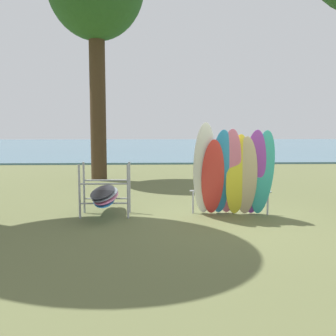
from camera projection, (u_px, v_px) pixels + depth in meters
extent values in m
plane|color=#60663D|center=(233.00, 223.00, 8.72)|extent=(80.00, 80.00, 0.00)
cube|color=#477084|center=(170.00, 146.00, 39.58)|extent=(80.00, 36.00, 0.10)
cylinder|color=#42301E|center=(98.00, 99.00, 15.29)|extent=(0.60, 0.60, 6.24)
ellipsoid|color=white|center=(205.00, 170.00, 9.17)|extent=(0.60, 0.99, 2.20)
ellipsoid|color=red|center=(213.00, 178.00, 9.19)|extent=(0.59, 0.89, 1.83)
ellipsoid|color=#2D8ED1|center=(221.00, 173.00, 9.18)|extent=(0.58, 1.02, 2.04)
ellipsoid|color=pink|center=(229.00, 173.00, 9.18)|extent=(0.59, 1.04, 2.06)
ellipsoid|color=yellow|center=(238.00, 176.00, 9.18)|extent=(0.54, 0.75, 1.94)
ellipsoid|color=#C6B289|center=(246.00, 177.00, 9.19)|extent=(0.65, 0.83, 1.89)
ellipsoid|color=purple|center=(254.00, 174.00, 9.18)|extent=(0.61, 0.89, 2.04)
ellipsoid|color=#38B2AD|center=(262.00, 174.00, 9.18)|extent=(0.54, 0.78, 2.03)
cylinder|color=#9EA0A5|center=(193.00, 202.00, 9.66)|extent=(0.04, 0.04, 0.55)
cylinder|color=#9EA0A5|center=(268.00, 203.00, 9.52)|extent=(0.04, 0.04, 0.55)
cylinder|color=#9EA0A5|center=(230.00, 191.00, 9.56)|extent=(1.93, 0.28, 0.04)
cylinder|color=#9EA0A5|center=(79.00, 192.00, 9.08)|extent=(0.05, 0.05, 1.25)
cylinder|color=#9EA0A5|center=(128.00, 191.00, 9.12)|extent=(0.05, 0.05, 1.25)
cylinder|color=#9EA0A5|center=(84.00, 188.00, 9.68)|extent=(0.05, 0.05, 1.25)
cylinder|color=#9EA0A5|center=(130.00, 187.00, 9.72)|extent=(0.05, 0.05, 1.25)
cylinder|color=#9EA0A5|center=(104.00, 203.00, 9.13)|extent=(1.10, 0.04, 0.04)
cylinder|color=#9EA0A5|center=(104.00, 184.00, 9.08)|extent=(1.10, 0.04, 0.04)
cylinder|color=#9EA0A5|center=(107.00, 199.00, 9.73)|extent=(1.10, 0.04, 0.04)
cylinder|color=#9EA0A5|center=(107.00, 180.00, 9.68)|extent=(1.10, 0.04, 0.04)
ellipsoid|color=#2D8ED1|center=(104.00, 199.00, 9.42)|extent=(0.66, 2.13, 0.06)
ellipsoid|color=pink|center=(107.00, 196.00, 9.42)|extent=(0.55, 2.11, 0.06)
ellipsoid|color=gray|center=(105.00, 194.00, 9.41)|extent=(0.60, 2.12, 0.06)
ellipsoid|color=black|center=(103.00, 191.00, 9.40)|extent=(0.52, 2.10, 0.06)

